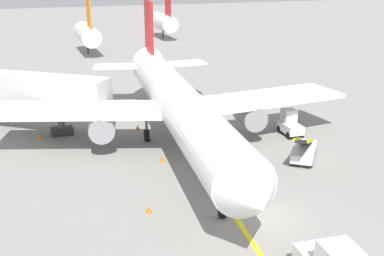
% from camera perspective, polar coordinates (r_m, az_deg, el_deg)
% --- Properties ---
extents(ground_plane, '(300.00, 300.00, 0.00)m').
position_cam_1_polar(ground_plane, '(28.34, 8.47, -10.12)').
color(ground_plane, gray).
extents(taxi_line_yellow, '(8.76, 79.58, 0.01)m').
position_cam_1_polar(taxi_line_yellow, '(31.95, 2.53, -6.49)').
color(taxi_line_yellow, yellow).
rests_on(taxi_line_yellow, ground).
extents(airliner, '(28.45, 35.34, 10.10)m').
position_cam_1_polar(airliner, '(37.64, -1.72, 2.94)').
color(airliner, white).
rests_on(airliner, ground).
extents(jet_bridge, '(11.71, 9.71, 4.85)m').
position_cam_1_polar(jet_bridge, '(43.29, -18.66, 4.19)').
color(jet_bridge, beige).
rests_on(jet_bridge, ground).
extents(baggage_tug_near_wing, '(1.44, 2.46, 2.10)m').
position_cam_1_polar(baggage_tug_near_wing, '(41.48, 11.22, 0.46)').
color(baggage_tug_near_wing, silver).
rests_on(baggage_tug_near_wing, ground).
extents(belt_loader_forward_hold, '(4.04, 4.73, 2.59)m').
position_cam_1_polar(belt_loader_forward_hold, '(36.38, 12.78, -2.46)').
color(belt_loader_forward_hold, silver).
rests_on(belt_loader_forward_hold, ground).
extents(ground_crew_marshaller, '(0.36, 0.24, 1.70)m').
position_cam_1_polar(ground_crew_marshaller, '(29.73, 3.87, -6.56)').
color(ground_crew_marshaller, '#26262D').
rests_on(ground_crew_marshaller, ground).
extents(safety_cone_nose_left, '(0.36, 0.36, 0.44)m').
position_cam_1_polar(safety_cone_nose_left, '(41.81, -17.10, -0.89)').
color(safety_cone_nose_left, orange).
rests_on(safety_cone_nose_left, ground).
extents(safety_cone_nose_right, '(0.36, 0.36, 0.44)m').
position_cam_1_polar(safety_cone_nose_right, '(42.33, -6.29, 0.07)').
color(safety_cone_nose_right, orange).
rests_on(safety_cone_nose_right, ground).
extents(safety_cone_wingtip_left, '(0.36, 0.36, 0.44)m').
position_cam_1_polar(safety_cone_wingtip_left, '(40.39, 2.58, -0.74)').
color(safety_cone_wingtip_left, orange).
rests_on(safety_cone_wingtip_left, ground).
extents(safety_cone_wingtip_right, '(0.36, 0.36, 0.44)m').
position_cam_1_polar(safety_cone_wingtip_right, '(35.33, -3.44, -3.62)').
color(safety_cone_wingtip_right, orange).
rests_on(safety_cone_wingtip_right, ground).
extents(safety_cone_tail_area, '(0.36, 0.36, 0.44)m').
position_cam_1_polar(safety_cone_tail_area, '(28.51, -5.00, -9.30)').
color(safety_cone_tail_area, orange).
rests_on(safety_cone_tail_area, ground).
extents(distant_aircraft_mid_right, '(3.00, 10.10, 8.80)m').
position_cam_1_polar(distant_aircraft_mid_right, '(79.91, -12.02, 10.62)').
color(distant_aircraft_mid_right, silver).
rests_on(distant_aircraft_mid_right, ground).
extents(distant_aircraft_far_right, '(3.00, 10.10, 8.80)m').
position_cam_1_polar(distant_aircraft_far_right, '(95.58, -3.36, 12.19)').
color(distant_aircraft_far_right, silver).
rests_on(distant_aircraft_far_right, ground).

